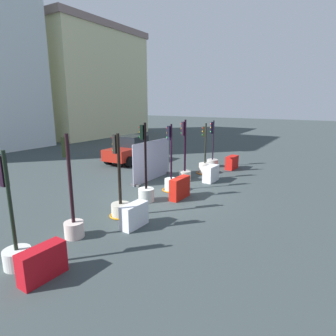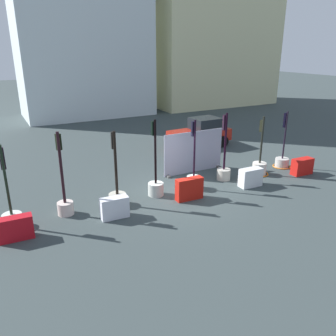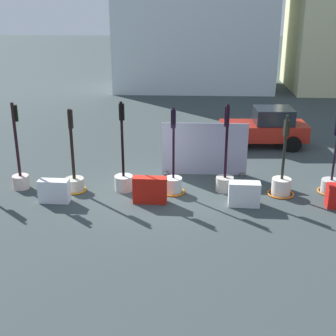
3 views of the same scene
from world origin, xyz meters
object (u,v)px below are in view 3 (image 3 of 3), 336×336
at_px(traffic_light_6, 281,183).
at_px(traffic_light_1, 20,171).
at_px(traffic_light_2, 74,178).
at_px(construction_barrier_2, 150,190).
at_px(construction_barrier_1, 54,191).
at_px(construction_barrier_3, 244,194).
at_px(traffic_light_7, 331,181).
at_px(traffic_light_4, 173,180).
at_px(traffic_light_5, 225,175).
at_px(car_red_compact, 266,128).
at_px(traffic_light_3, 123,175).

bearing_deg(traffic_light_6, traffic_light_1, 178.99).
relative_size(traffic_light_2, traffic_light_6, 1.04).
bearing_deg(traffic_light_2, construction_barrier_2, -17.98).
distance_m(construction_barrier_1, construction_barrier_3, 6.41).
bearing_deg(construction_barrier_3, traffic_light_7, 21.35).
xyz_separation_m(traffic_light_1, traffic_light_4, (5.54, -0.16, -0.20)).
distance_m(traffic_light_5, construction_barrier_2, 2.84).
bearing_deg(construction_barrier_3, car_red_compact, 75.94).
bearing_deg(traffic_light_3, traffic_light_6, -1.53).
relative_size(traffic_light_3, construction_barrier_1, 3.12).
height_order(construction_barrier_1, construction_barrier_3, construction_barrier_3).
relative_size(traffic_light_4, construction_barrier_3, 2.93).
height_order(traffic_light_2, traffic_light_7, traffic_light_2).
height_order(traffic_light_1, construction_barrier_1, traffic_light_1).
distance_m(traffic_light_3, traffic_light_4, 1.80).
distance_m(traffic_light_2, construction_barrier_2, 2.92).
xyz_separation_m(traffic_light_2, traffic_light_4, (3.54, -0.02, -0.00)).
bearing_deg(traffic_light_1, construction_barrier_1, -36.47).
bearing_deg(traffic_light_4, traffic_light_3, 175.29).
height_order(traffic_light_1, construction_barrier_2, traffic_light_1).
height_order(traffic_light_3, construction_barrier_2, traffic_light_3).
xyz_separation_m(construction_barrier_2, car_red_compact, (4.81, 6.49, 0.40)).
height_order(traffic_light_4, traffic_light_7, traffic_light_4).
bearing_deg(construction_barrier_3, traffic_light_2, 170.46).
height_order(traffic_light_5, traffic_light_7, traffic_light_5).
height_order(traffic_light_1, traffic_light_5, traffic_light_1).
height_order(traffic_light_6, traffic_light_7, traffic_light_7).
distance_m(traffic_light_3, traffic_light_6, 5.59).
height_order(traffic_light_1, traffic_light_2, traffic_light_1).
height_order(traffic_light_4, construction_barrier_1, traffic_light_4).
distance_m(traffic_light_2, traffic_light_7, 9.16).
distance_m(traffic_light_6, construction_barrier_3, 1.71).
xyz_separation_m(traffic_light_1, traffic_light_5, (7.38, 0.10, -0.08)).
distance_m(traffic_light_2, traffic_light_5, 5.39).
relative_size(traffic_light_2, traffic_light_4, 0.97).
relative_size(traffic_light_1, traffic_light_7, 1.09).
bearing_deg(construction_barrier_2, traffic_light_5, 23.86).
distance_m(traffic_light_1, construction_barrier_1, 1.92).
distance_m(traffic_light_2, traffic_light_3, 1.76).
xyz_separation_m(traffic_light_1, traffic_light_3, (3.75, -0.02, -0.09)).
bearing_deg(traffic_light_7, traffic_light_6, -171.21).
height_order(traffic_light_4, car_red_compact, traffic_light_4).
bearing_deg(car_red_compact, construction_barrier_2, -126.53).
bearing_deg(traffic_light_5, construction_barrier_2, -156.14).
bearing_deg(traffic_light_7, traffic_light_5, -179.82).
bearing_deg(traffic_light_5, traffic_light_6, -7.77).
relative_size(traffic_light_7, construction_barrier_3, 2.77).
height_order(traffic_light_4, construction_barrier_3, traffic_light_4).
height_order(traffic_light_6, construction_barrier_2, traffic_light_6).
bearing_deg(construction_barrier_2, traffic_light_4, 49.14).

